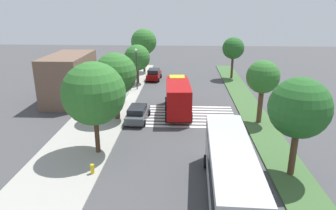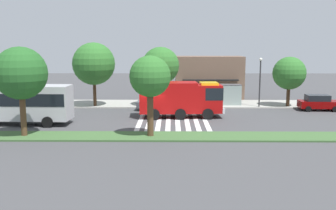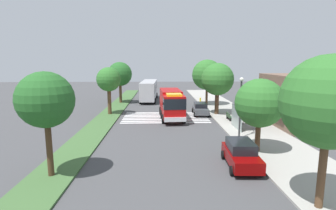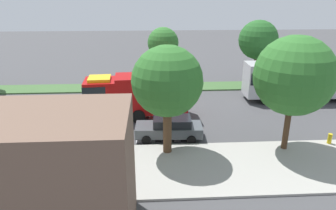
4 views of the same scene
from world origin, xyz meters
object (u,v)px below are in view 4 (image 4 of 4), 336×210
sidewalk_tree_west (167,82)px  fire_hydrant (330,139)px  parked_car_west (170,128)px  bench_near_shelter (105,152)px  bus_stop_shelter (37,135)px  median_tree_west (163,44)px  transit_bus (305,78)px  sidewalk_tree_far_west (294,76)px  fire_truck (133,94)px  median_tree_far_west (258,40)px

sidewalk_tree_west → fire_hydrant: bearing=-177.4°
parked_car_west → bench_near_shelter: size_ratio=3.00×
bus_stop_shelter → median_tree_west: median_tree_west is taller
transit_bus → bus_stop_shelter: bearing=-152.1°
transit_bus → sidewalk_tree_far_west: bearing=-119.3°
parked_car_west → sidewalk_tree_far_west: bearing=166.3°
fire_truck → parked_car_west: (-2.71, 4.12, -1.20)m
bench_near_shelter → sidewalk_tree_far_west: size_ratio=0.21×
sidewalk_tree_far_west → fire_hydrant: size_ratio=10.66×
transit_bus → bus_stop_shelter: transit_bus is taller
fire_truck → fire_hydrant: bearing=153.6°
fire_truck → transit_bus: (-16.15, -3.52, 0.12)m
fire_hydrant → fire_truck: bearing=-23.1°
transit_bus → bench_near_shelter: transit_bus is taller
parked_car_west → sidewalk_tree_far_west: size_ratio=0.64×
sidewalk_tree_west → median_tree_west: sidewalk_tree_west is taller
bus_stop_shelter → median_tree_far_west: 24.23m
sidewalk_tree_far_west → sidewalk_tree_west: size_ratio=1.07×
transit_bus → fire_truck: bearing=-165.9°
bench_near_shelter → sidewalk_tree_far_west: 12.56m
sidewalk_tree_far_west → median_tree_far_west: (-2.71, -14.69, -0.01)m
parked_car_west → transit_bus: (-13.43, -7.64, 1.32)m
bench_near_shelter → fire_hydrant: (-15.09, -1.21, -0.10)m
parked_car_west → transit_bus: transit_bus is taller
fire_truck → median_tree_west: size_ratio=1.35×
transit_bus → median_tree_far_west: bearing=125.2°
bus_stop_shelter → fire_hydrant: (-19.09, -1.25, -1.40)m
parked_car_west → bench_near_shelter: (4.18, 2.91, -0.24)m
fire_truck → parked_car_west: size_ratio=1.79×
sidewalk_tree_west → fire_truck: bearing=-69.0°
median_tree_west → fire_hydrant: 18.35m
fire_truck → transit_bus: 16.53m
fire_truck → median_tree_far_west: median_tree_far_west is taller
fire_truck → bench_near_shelter: (1.47, 7.02, -1.44)m
sidewalk_tree_far_west → median_tree_west: sidewalk_tree_far_west is taller
bus_stop_shelter → bench_near_shelter: bus_stop_shelter is taller
sidewalk_tree_west → median_tree_west: bearing=-91.5°
parked_car_west → bus_stop_shelter: bearing=22.4°
bus_stop_shelter → bench_near_shelter: 4.20m
bus_stop_shelter → fire_hydrant: 19.18m
bench_near_shelter → transit_bus: bearing=-149.1°
fire_truck → bench_near_shelter: 7.32m
bench_near_shelter → median_tree_west: median_tree_west is taller
median_tree_west → sidewalk_tree_west: bearing=88.5°
median_tree_far_west → median_tree_west: bearing=-0.0°
transit_bus → bench_near_shelter: (17.61, 10.55, -1.56)m
parked_car_west → median_tree_west: (-0.10, -12.49, 3.98)m
sidewalk_tree_west → median_tree_far_west: (-10.51, -14.69, 0.23)m
bench_near_shelter → fire_hydrant: bearing=-175.4°
bench_near_shelter → median_tree_west: bearing=-105.5°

